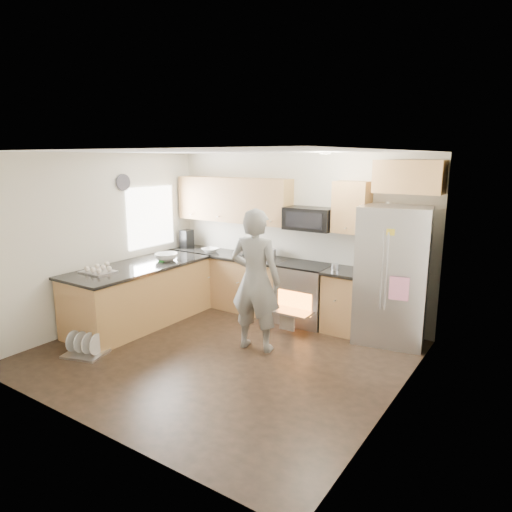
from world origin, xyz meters
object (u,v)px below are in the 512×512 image
Objects in this scene: refrigerator at (392,275)px; dish_rack at (85,349)px; stove_range at (305,280)px; person at (255,280)px.

dish_rack is at bearing -149.54° from refrigerator.
stove_range is 0.94× the size of person.
person is at bearing -93.59° from stove_range.
refrigerator is 4.23m from dish_rack.
dish_rack is (-3.15, -2.68, -0.87)m from refrigerator.
stove_range is at bearing -103.29° from person.
dish_rack is at bearing -124.12° from stove_range.
person reaches higher than stove_range.
person reaches higher than refrigerator.
refrigerator is at bearing 40.46° from dish_rack.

